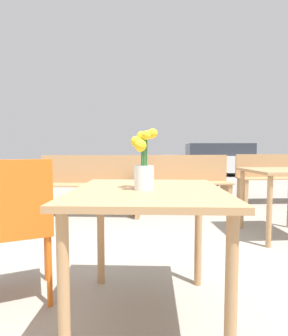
{
  "coord_description": "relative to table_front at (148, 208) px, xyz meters",
  "views": [
    {
      "loc": [
        0.1,
        -1.38,
        0.93
      ],
      "look_at": [
        -0.02,
        -0.03,
        0.84
      ],
      "focal_mm": 28.0,
      "sensor_mm": 36.0,
      "label": 1
    }
  ],
  "objects": [
    {
      "name": "bench_middle",
      "position": [
        2.04,
        3.36,
        -0.16
      ],
      "size": [
        1.5,
        0.57,
        0.85
      ],
      "color": "tan",
      "rests_on": "ground_plane"
    },
    {
      "name": "bicycle",
      "position": [
        0.56,
        4.75,
        -0.25
      ],
      "size": [
        1.71,
        0.44,
        0.81
      ],
      "color": "black",
      "rests_on": "ground_plane"
    },
    {
      "name": "table_back",
      "position": [
        1.32,
        1.5,
        -0.02
      ],
      "size": [
        0.8,
        0.82,
        0.72
      ],
      "color": "tan",
      "rests_on": "ground_plane"
    },
    {
      "name": "cafe_chair",
      "position": [
        -0.78,
        0.06,
        -0.11
      ],
      "size": [
        0.54,
        0.54,
        0.88
      ],
      "color": "orange",
      "rests_on": "ground_plane"
    },
    {
      "name": "flower_vase",
      "position": [
        -0.02,
        -0.03,
        0.23
      ],
      "size": [
        0.14,
        0.16,
        0.32
      ],
      "color": "silver",
      "rests_on": "table_front"
    },
    {
      "name": "bench_far",
      "position": [
        -0.98,
        2.23,
        -0.16
      ],
      "size": [
        1.49,
        0.41,
        0.85
      ],
      "color": "tan",
      "rests_on": "ground_plane"
    },
    {
      "name": "table_front",
      "position": [
        0.0,
        0.0,
        0.0
      ],
      "size": [
        0.84,
        0.92,
        0.72
      ],
      "color": "tan",
      "rests_on": "ground_plane"
    },
    {
      "name": "bench_near",
      "position": [
        0.27,
        2.53,
        -0.16
      ],
      "size": [
        1.58,
        0.61,
        0.85
      ],
      "color": "tan",
      "rests_on": "ground_plane"
    },
    {
      "name": "parked_car",
      "position": [
        1.95,
        8.47,
        -0.06
      ],
      "size": [
        4.07,
        1.96,
        1.15
      ],
      "color": "silver",
      "rests_on": "ground_plane"
    },
    {
      "name": "ground_plane",
      "position": [
        0.0,
        -0.0,
        -0.62
      ],
      "size": [
        40.0,
        40.0,
        0.0
      ],
      "primitive_type": "plane",
      "color": "gray"
    }
  ]
}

